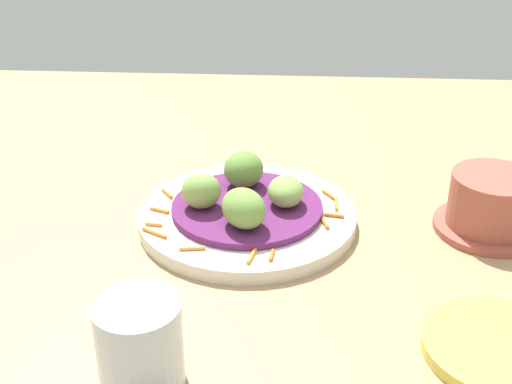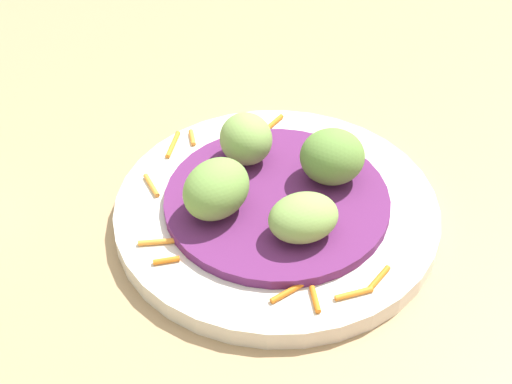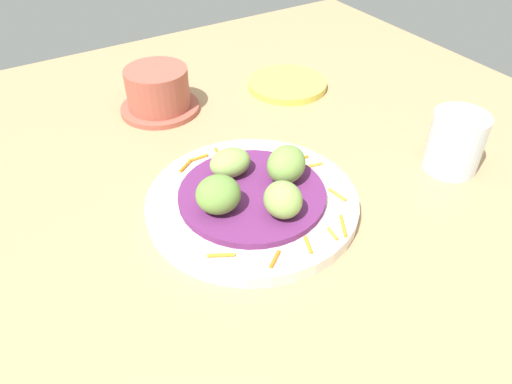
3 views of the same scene
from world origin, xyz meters
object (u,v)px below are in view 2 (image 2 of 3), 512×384
object	(u,v)px
main_plate	(275,209)
guac_scoop_center	(332,157)
guac_scoop_right	(251,138)
guac_scoop_back	(216,189)
guac_scoop_left	(303,218)

from	to	relation	value
main_plate	guac_scoop_center	bearing A→B (deg)	4.75
guac_scoop_right	guac_scoop_back	size ratio (longest dim) A/B	0.80
main_plate	guac_scoop_right	bearing A→B (deg)	94.75
guac_scoop_center	guac_scoop_back	world-z (taller)	same
main_plate	guac_scoop_back	distance (cm)	6.00
guac_scoop_left	guac_scoop_center	size ratio (longest dim) A/B	1.03
main_plate	guac_scoop_left	world-z (taller)	guac_scoop_left
main_plate	guac_scoop_center	distance (cm)	6.01
guac_scoop_left	guac_scoop_center	world-z (taller)	guac_scoop_center
guac_scoop_right	guac_scoop_back	world-z (taller)	guac_scoop_back
guac_scoop_left	guac_scoop_back	size ratio (longest dim) A/B	0.93
main_plate	guac_scoop_left	xyz separation A→B (cm)	(0.39, -4.69, 3.23)
guac_scoop_right	main_plate	bearing A→B (deg)	-85.25
main_plate	guac_scoop_center	xyz separation A→B (cm)	(4.69, 0.39, 3.73)
main_plate	guac_scoop_center	size ratio (longest dim) A/B	5.01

